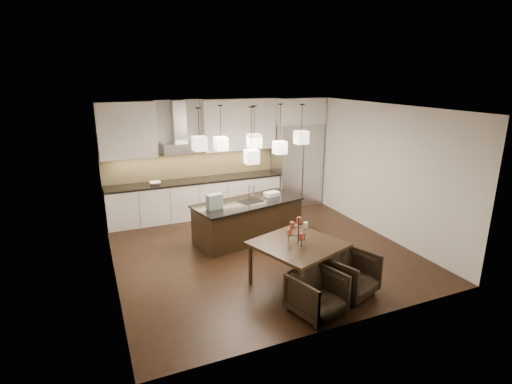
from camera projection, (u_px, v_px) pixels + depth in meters
name	position (u px, v px, depth m)	size (l,w,h in m)	color
floor	(260.00, 250.00, 7.98)	(5.50, 5.50, 0.02)	black
ceiling	(260.00, 107.00, 7.18)	(5.50, 5.50, 0.02)	white
wall_back	(216.00, 156.00, 10.01)	(5.50, 0.02, 2.80)	silver
wall_front	(346.00, 234.00, 5.15)	(5.50, 0.02, 2.80)	silver
wall_left	(106.00, 200.00, 6.54)	(0.02, 5.50, 2.80)	silver
wall_right	(377.00, 169.00, 8.62)	(0.02, 5.50, 2.80)	silver
refrigerator	(296.00, 164.00, 10.56)	(1.20, 0.72, 2.15)	#B7B7BA
fridge_panel	(298.00, 111.00, 10.16)	(1.26, 0.72, 0.65)	silver
lower_cabinets	(197.00, 199.00, 9.76)	(4.21, 0.62, 0.88)	silver
countertop	(196.00, 181.00, 9.63)	(4.21, 0.66, 0.04)	black
backsplash	(192.00, 165.00, 9.80)	(4.21, 0.02, 0.63)	tan
upper_cab_left	(127.00, 130.00, 8.83)	(1.25, 0.35, 1.25)	silver
upper_cab_right	(239.00, 124.00, 9.83)	(1.86, 0.35, 1.25)	silver
hood_canopy	(181.00, 148.00, 9.32)	(0.90, 0.52, 0.24)	#B7B7BA
hood_chimney	(179.00, 121.00, 9.25)	(0.30, 0.28, 0.96)	#B7B7BA
fruit_bowl	(155.00, 183.00, 9.20)	(0.26, 0.26, 0.06)	silver
island_body	(248.00, 221.00, 8.44)	(2.22, 0.89, 0.78)	black
island_top	(248.00, 202.00, 8.33)	(2.29, 0.96, 0.04)	black
faucet	(249.00, 192.00, 8.39)	(0.09, 0.21, 0.34)	silver
tote_bag	(214.00, 202.00, 7.83)	(0.30, 0.16, 0.30)	#22563B
food_container	(272.00, 194.00, 8.69)	(0.30, 0.21, 0.09)	silver
dining_table	(297.00, 264.00, 6.56)	(1.25, 1.25, 0.75)	black
candelabra	(298.00, 230.00, 6.39)	(0.36, 0.36, 0.44)	black
candle_a	(304.00, 230.00, 6.49)	(0.08, 0.08, 0.10)	beige
candle_b	(290.00, 232.00, 6.44)	(0.08, 0.08, 0.10)	#BD482F
candle_c	(301.00, 236.00, 6.27)	(0.08, 0.08, 0.10)	#973529
candle_d	(299.00, 220.00, 6.49)	(0.08, 0.08, 0.10)	#BD482F
candle_e	(292.00, 225.00, 6.29)	(0.08, 0.08, 0.10)	#973529
candle_f	(306.00, 225.00, 6.28)	(0.08, 0.08, 0.10)	beige
armchair_left	(317.00, 294.00, 5.78)	(0.69, 0.71, 0.65)	black
armchair_right	(350.00, 274.00, 6.30)	(0.73, 0.75, 0.68)	black
pendant_a	(199.00, 144.00, 7.36)	(0.24, 0.24, 0.26)	beige
pendant_b	(221.00, 144.00, 7.92)	(0.24, 0.24, 0.26)	beige
pendant_c	(254.00, 141.00, 7.76)	(0.24, 0.24, 0.26)	beige
pendant_d	(280.00, 148.00, 8.31)	(0.24, 0.24, 0.26)	beige
pendant_e	(301.00, 137.00, 8.14)	(0.24, 0.24, 0.26)	beige
pendant_f	(252.00, 157.00, 7.59)	(0.24, 0.24, 0.26)	beige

